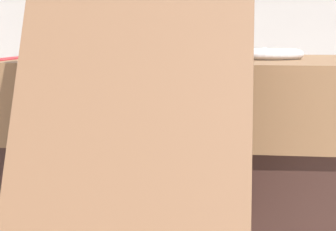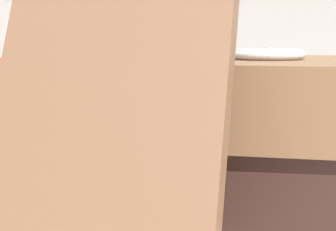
% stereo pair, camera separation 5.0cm
% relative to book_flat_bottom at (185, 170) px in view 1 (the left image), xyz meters
% --- Properties ---
extents(ground_plane, '(3.00, 3.00, 0.00)m').
position_rel_book_flat_bottom_xyz_m(ground_plane, '(-0.04, -0.02, -0.03)').
color(ground_plane, silver).
extents(book_flat_bottom, '(0.23, 0.18, 0.05)m').
position_rel_book_flat_bottom_xyz_m(book_flat_bottom, '(0.00, 0.00, 0.00)').
color(book_flat_bottom, '#331E19').
rests_on(book_flat_bottom, ground_plane).
extents(book_flat_top, '(0.24, 0.16, 0.05)m').
position_rel_book_flat_bottom_xyz_m(book_flat_top, '(-0.00, -0.01, 0.05)').
color(book_flat_top, brown).
rests_on(book_flat_top, book_flat_bottom).
extents(book_leaning_front, '(0.11, 0.10, 0.16)m').
position_rel_book_flat_bottom_xyz_m(book_leaning_front, '(-0.01, -0.14, 0.05)').
color(book_leaning_front, brown).
rests_on(book_leaning_front, ground_plane).
extents(pocket_watch, '(0.05, 0.05, 0.01)m').
position_rel_book_flat_bottom_xyz_m(pocket_watch, '(0.05, -0.01, 0.08)').
color(pocket_watch, white).
rests_on(pocket_watch, book_flat_top).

